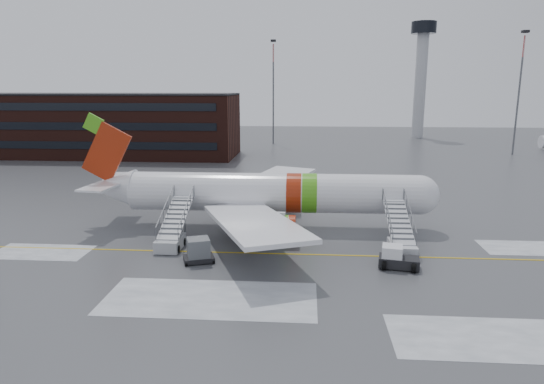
# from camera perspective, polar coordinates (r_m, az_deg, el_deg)

# --- Properties ---
(ground) EXTENTS (260.00, 260.00, 0.00)m
(ground) POSITION_cam_1_polar(r_m,az_deg,el_deg) (41.62, 3.66, -6.88)
(ground) COLOR #494C4F
(ground) RESTS_ON ground
(airliner) EXTENTS (35.03, 32.97, 11.18)m
(airliner) POSITION_cam_1_polar(r_m,az_deg,el_deg) (47.43, -0.97, -0.15)
(airliner) COLOR white
(airliner) RESTS_ON ground
(airstair_fwd) EXTENTS (2.05, 7.70, 3.48)m
(airstair_fwd) POSITION_cam_1_polar(r_m,az_deg,el_deg) (42.31, 14.90, -5.44)
(airstair_fwd) COLOR silver
(airstair_fwd) RESTS_ON ground
(airstair_aft) EXTENTS (2.05, 7.70, 3.48)m
(airstair_aft) POSITION_cam_1_polar(r_m,az_deg,el_deg) (43.13, -11.65, -4.93)
(airstair_aft) COLOR #A8ABAF
(airstair_aft) RESTS_ON ground
(pushback_tug) EXTENTS (3.26, 2.68, 1.73)m
(pushback_tug) POSITION_cam_1_polar(r_m,az_deg,el_deg) (38.74, 14.44, -7.55)
(pushback_tug) COLOR black
(pushback_tug) RESTS_ON ground
(uld_container) EXTENTS (2.79, 2.40, 1.92)m
(uld_container) POSITION_cam_1_polar(r_m,az_deg,el_deg) (39.12, -8.64, -6.88)
(uld_container) COLOR black
(uld_container) RESTS_ON ground
(terminal_building) EXTENTS (62.00, 16.11, 12.30)m
(terminal_building) POSITION_cam_1_polar(r_m,az_deg,el_deg) (104.82, -21.60, 7.41)
(terminal_building) COLOR #3F1E16
(terminal_building) RESTS_ON ground
(control_tower) EXTENTS (6.40, 6.40, 30.00)m
(control_tower) POSITION_cam_1_polar(r_m,az_deg,el_deg) (137.66, 17.17, 13.94)
(control_tower) COLOR #B2B5BA
(control_tower) RESTS_ON ground
(light_mast_far_ne) EXTENTS (1.20, 1.20, 24.25)m
(light_mast_far_ne) POSITION_cam_1_polar(r_m,az_deg,el_deg) (109.58, 27.12, 11.12)
(light_mast_far_ne) COLOR #595B60
(light_mast_far_ne) RESTS_ON ground
(light_mast_far_n) EXTENTS (1.20, 1.20, 24.25)m
(light_mast_far_n) POSITION_cam_1_polar(r_m,az_deg,el_deg) (117.58, 0.15, 12.43)
(light_mast_far_n) COLOR #595B60
(light_mast_far_n) RESTS_ON ground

